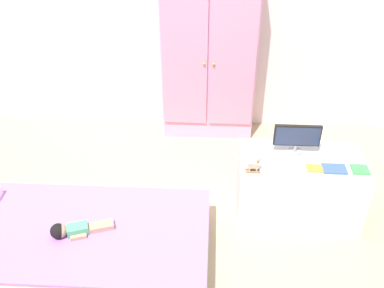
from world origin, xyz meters
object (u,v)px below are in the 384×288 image
object	(u,v)px
book_blue	(334,169)
wardrobe	(209,56)
tv_stand	(298,187)
book_green	(360,170)
book_orange	(315,168)
doll	(70,230)
tv_monitor	(297,137)
bed	(71,244)
rocking_horse_toy	(255,165)

from	to	relation	value
book_blue	wardrobe	bearing A→B (deg)	125.78
tv_stand	book_green	world-z (taller)	book_green
book_blue	book_green	size ratio (longest dim) A/B	1.41
wardrobe	book_green	xyz separation A→B (m)	(1.04, -1.20, -0.27)
book_orange	doll	bearing A→B (deg)	-163.83
doll	tv_monitor	bearing A→B (deg)	23.83
tv_monitor	book_green	world-z (taller)	tv_monitor
bed	book_blue	xyz separation A→B (m)	(1.73, 0.41, 0.37)
tv_stand	book_green	xyz separation A→B (m)	(0.36, -0.11, 0.26)
bed	doll	distance (m)	0.18
tv_monitor	book_orange	world-z (taller)	tv_monitor
rocking_horse_toy	tv_stand	bearing A→B (deg)	24.59
wardrobe	book_orange	size ratio (longest dim) A/B	13.50
book_blue	tv_monitor	bearing A→B (deg)	141.47
book_blue	rocking_horse_toy	bearing A→B (deg)	-174.60
wardrobe	book_orange	bearing A→B (deg)	-58.37
doll	rocking_horse_toy	size ratio (longest dim) A/B	3.17
doll	rocking_horse_toy	bearing A→B (deg)	19.25
wardrobe	tv_monitor	bearing A→B (deg)	-58.14
bed	tv_stand	distance (m)	1.63
tv_monitor	wardrobe	bearing A→B (deg)	121.86
rocking_horse_toy	wardrobe	bearing A→B (deg)	104.78
tv_stand	book_orange	distance (m)	0.28
wardrobe	doll	bearing A→B (deg)	-116.40
doll	bed	bearing A→B (deg)	131.78
book_orange	book_green	world-z (taller)	book_green
book_orange	book_blue	distance (m)	0.13
rocking_horse_toy	book_orange	distance (m)	0.42
tv_stand	rocking_horse_toy	world-z (taller)	rocking_horse_toy
doll	rocking_horse_toy	world-z (taller)	rocking_horse_toy
tv_monitor	doll	bearing A→B (deg)	-156.17
rocking_horse_toy	book_blue	xyz separation A→B (m)	(0.54, 0.05, -0.05)
doll	wardrobe	world-z (taller)	wardrobe
tv_monitor	book_orange	bearing A→B (deg)	-59.63
book_orange	wardrobe	bearing A→B (deg)	121.63
doll	book_green	bearing A→B (deg)	13.71
bed	doll	xyz separation A→B (m)	(0.04, -0.04, 0.17)
doll	tv_monitor	world-z (taller)	tv_monitor
tv_stand	book_blue	bearing A→B (deg)	-29.27
book_orange	book_green	xyz separation A→B (m)	(0.30, 0.00, 0.00)
rocking_horse_toy	book_green	distance (m)	0.71
doll	tv_stand	size ratio (longest dim) A/B	0.44
book_blue	book_green	distance (m)	0.17
tv_stand	doll	bearing A→B (deg)	-159.48
bed	tv_monitor	size ratio (longest dim) A/B	5.63
tv_monitor	book_green	distance (m)	0.46
tv_stand	book_orange	world-z (taller)	book_orange
tv_monitor	book_blue	size ratio (longest dim) A/B	2.04
tv_monitor	book_green	bearing A→B (deg)	-24.88
wardrobe	book_orange	xyz separation A→B (m)	(0.74, -1.20, -0.27)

